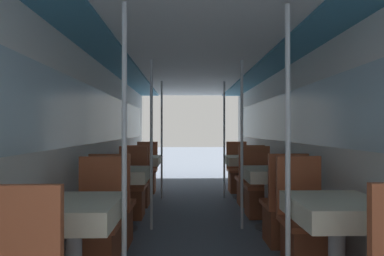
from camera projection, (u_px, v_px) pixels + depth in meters
wall_left at (96, 140)px, 3.87m from camera, size 0.05×8.13×2.13m
wall_right at (295, 139)px, 3.93m from camera, size 0.05×8.13×2.13m
ceiling_panel at (196, 59)px, 3.90m from camera, size 2.61×8.13×0.07m
dining_table_left_0 at (74, 219)px, 2.05m from camera, size 0.61×0.61×0.76m
chair_left_far_0 at (97, 239)px, 2.59m from camera, size 0.41×0.41×1.00m
support_pole_left_0 at (124, 156)px, 2.06m from camera, size 0.04×0.04×2.13m
dining_table_left_1 at (124, 179)px, 3.73m from camera, size 0.61×0.61×0.76m
chair_left_near_1 at (113, 218)px, 3.19m from camera, size 0.41×0.41×1.00m
chair_left_far_1 at (131, 196)px, 4.27m from camera, size 0.41×0.41×1.00m
support_pole_left_1 at (151, 144)px, 3.74m from camera, size 0.04×0.04×2.13m
dining_table_left_2 at (143, 163)px, 5.41m from camera, size 0.61×0.61×0.76m
chair_left_near_2 at (138, 188)px, 4.87m from camera, size 0.41×0.41×1.00m
chair_left_far_2 at (146, 177)px, 5.95m from camera, size 0.41×0.41×1.00m
support_pole_left_2 at (162, 140)px, 5.43m from camera, size 0.04×0.04×2.13m
dining_table_right_0 at (337, 217)px, 2.10m from camera, size 0.61×0.61×0.76m
chair_right_far_0 at (306, 237)px, 2.64m from camera, size 0.41×0.41×1.00m
support_pole_right_0 at (288, 156)px, 2.09m from camera, size 0.04×0.04×2.13m
dining_table_right_1 at (269, 178)px, 3.78m from camera, size 0.61×0.61×0.76m
chair_right_near_1 at (283, 217)px, 3.24m from camera, size 0.41×0.41×1.00m
chair_right_far_1 at (259, 195)px, 4.32m from camera, size 0.41×0.41×1.00m
support_pole_right_1 at (242, 144)px, 3.77m from camera, size 0.04×0.04×2.13m
dining_table_right_2 at (243, 163)px, 5.46m from camera, size 0.61×0.61×0.76m
chair_right_near_2 at (250, 187)px, 4.92m from camera, size 0.41×0.41×1.00m
chair_right_far_2 at (238, 177)px, 6.00m from camera, size 0.41×0.41×1.00m
support_pole_right_2 at (224, 140)px, 5.45m from camera, size 0.04×0.04×2.13m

